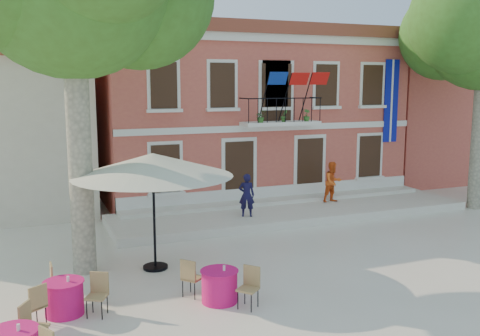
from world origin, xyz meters
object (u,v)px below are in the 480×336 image
Objects in this scene: pedestrian_orange at (333,182)px; cafe_table_1 at (219,285)px; pedestrian_navy at (247,195)px; patio_umbrella at (153,165)px; cafe_table_0 at (64,296)px.

pedestrian_orange reaches higher than cafe_table_1.
pedestrian_navy is 7.05m from cafe_table_1.
patio_umbrella is 2.32× the size of cafe_table_0.
pedestrian_orange is (8.30, 4.26, -1.77)m from patio_umbrella.
cafe_table_0 and cafe_table_1 have the same top height.
cafe_table_0 is at bearing -139.35° from patio_umbrella.
cafe_table_1 is at bearing -72.88° from patio_umbrella.
pedestrian_orange is at bearing 27.15° from patio_umbrella.
patio_umbrella is at bearing 61.87° from pedestrian_navy.
pedestrian_orange is 10.29m from cafe_table_1.
patio_umbrella is at bearing -158.67° from pedestrian_orange.
pedestrian_navy reaches higher than cafe_table_1.
pedestrian_orange is at bearing 30.71° from cafe_table_0.
patio_umbrella is 4.17m from cafe_table_0.
cafe_table_0 is at bearing 62.45° from pedestrian_navy.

